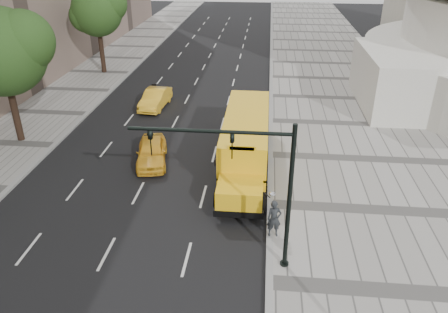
# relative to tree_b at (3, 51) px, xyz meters

# --- Properties ---
(ground) EXTENTS (140.00, 140.00, 0.00)m
(ground) POSITION_rel_tree_b_xyz_m (10.40, -0.61, -6.01)
(ground) COLOR black
(ground) RESTS_ON ground
(sidewalk_museum) EXTENTS (12.00, 140.00, 0.15)m
(sidewalk_museum) POSITION_rel_tree_b_xyz_m (22.40, -0.61, -5.93)
(sidewalk_museum) COLOR #9A9791
(sidewalk_museum) RESTS_ON ground
(sidewalk_far) EXTENTS (6.00, 140.00, 0.15)m
(sidewalk_far) POSITION_rel_tree_b_xyz_m (-0.60, -0.61, -5.93)
(sidewalk_far) COLOR #9A9791
(sidewalk_far) RESTS_ON ground
(curb_museum) EXTENTS (0.30, 140.00, 0.15)m
(curb_museum) POSITION_rel_tree_b_xyz_m (16.40, -0.61, -5.93)
(curb_museum) COLOR gray
(curb_museum) RESTS_ON ground
(curb_far) EXTENTS (0.30, 140.00, 0.15)m
(curb_far) POSITION_rel_tree_b_xyz_m (2.40, -0.61, -5.93)
(curb_far) COLOR gray
(curb_far) RESTS_ON ground
(tree_b) EXTENTS (6.06, 5.38, 8.65)m
(tree_b) POSITION_rel_tree_b_xyz_m (0.00, 0.00, 0.00)
(tree_b) COLOR black
(tree_b) RESTS_ON ground
(tree_c) EXTENTS (5.31, 4.72, 8.33)m
(tree_c) POSITION_rel_tree_b_xyz_m (-0.01, 16.13, -0.00)
(tree_c) COLOR black
(tree_c) RESTS_ON ground
(school_bus) EXTENTS (2.96, 11.56, 3.19)m
(school_bus) POSITION_rel_tree_b_xyz_m (14.90, -1.75, -4.24)
(school_bus) COLOR yellow
(school_bus) RESTS_ON ground
(taxi_near) EXTENTS (2.49, 4.49, 1.45)m
(taxi_near) POSITION_rel_tree_b_xyz_m (9.30, -2.09, -5.28)
(taxi_near) COLOR yellow
(taxi_near) RESTS_ON ground
(taxi_far) EXTENTS (1.87, 4.51, 1.45)m
(taxi_far) POSITION_rel_tree_b_xyz_m (7.26, 7.22, -5.28)
(taxi_far) COLOR yellow
(taxi_far) RESTS_ON ground
(pedestrian) EXTENTS (0.70, 0.51, 1.77)m
(pedestrian) POSITION_rel_tree_b_xyz_m (16.55, -8.76, -4.97)
(pedestrian) COLOR #24282B
(pedestrian) RESTS_ON sidewalk_museum
(traffic_signal) EXTENTS (6.18, 0.36, 6.40)m
(traffic_signal) POSITION_rel_tree_b_xyz_m (15.59, -10.71, -1.91)
(traffic_signal) COLOR black
(traffic_signal) RESTS_ON ground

